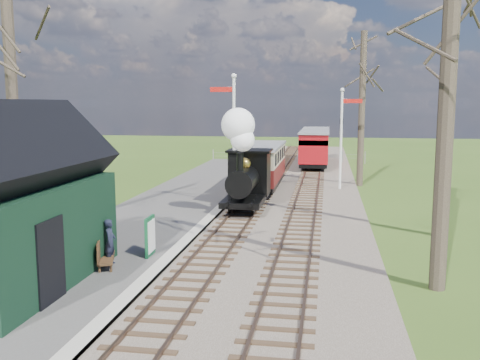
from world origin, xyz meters
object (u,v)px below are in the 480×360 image
at_px(sign_board, 150,236).
at_px(red_carriage_b, 316,143).
at_px(locomotive, 245,167).
at_px(person, 110,242).
at_px(semaphore_near, 232,131).
at_px(red_carriage_a, 314,149).
at_px(semaphore_far, 343,131).
at_px(bench, 103,253).
at_px(station_shed, 14,207).
at_px(coach, 262,164).

bearing_deg(sign_board, red_carriage_b, 81.63).
height_order(locomotive, person, locomotive).
xyz_separation_m(semaphore_near, red_carriage_a, (3.37, 15.49, -2.06)).
bearing_deg(red_carriage_a, semaphore_near, -102.27).
relative_size(semaphore_far, person, 4.25).
relative_size(red_carriage_b, bench, 3.62).
xyz_separation_m(semaphore_far, red_carriage_a, (-1.77, 9.49, -1.79)).
height_order(red_carriage_a, person, red_carriage_a).
xyz_separation_m(station_shed, red_carriage_a, (6.90, 27.49, -0.71)).
bearing_deg(red_carriage_b, station_shed, -101.81).
distance_m(semaphore_near, red_carriage_b, 21.36).
height_order(coach, red_carriage_a, red_carriage_a).
xyz_separation_m(coach, sign_board, (-1.79, -13.90, -0.71)).
height_order(semaphore_far, coach, semaphore_far).
bearing_deg(coach, red_carriage_a, 75.98).
height_order(locomotive, bench, locomotive).
xyz_separation_m(semaphore_near, semaphore_far, (5.14, 6.00, -0.27)).
bearing_deg(sign_board, semaphore_far, 67.43).
distance_m(coach, person, 15.25).
bearing_deg(red_carriage_b, semaphore_far, -83.25).
bearing_deg(semaphore_far, bench, -113.94).
height_order(red_carriage_a, bench, red_carriage_a).
height_order(red_carriage_b, sign_board, red_carriage_b).
bearing_deg(bench, station_shed, -128.85).
xyz_separation_m(semaphore_far, bench, (-7.16, -16.12, -2.77)).
bearing_deg(person, semaphore_near, -18.92).
bearing_deg(semaphore_near, locomotive, -52.50).
bearing_deg(coach, person, -99.93).
bearing_deg(sign_board, red_carriage_a, 79.77).
relative_size(semaphore_near, sign_board, 5.11).
distance_m(locomotive, person, 9.39).
relative_size(red_carriage_b, person, 3.98).
xyz_separation_m(semaphore_near, bench, (-2.01, -10.12, -3.04)).
relative_size(sign_board, person, 0.90).
bearing_deg(red_carriage_b, bench, -99.82).
distance_m(red_carriage_b, bench, 31.59).
distance_m(semaphore_far, red_carriage_b, 15.20).
height_order(locomotive, red_carriage_a, locomotive).
relative_size(sign_board, bench, 0.82).
bearing_deg(station_shed, coach, 75.88).
distance_m(station_shed, person, 3.01).
bearing_deg(red_carriage_b, sign_board, -98.37).
xyz_separation_m(coach, person, (-2.63, -15.00, -0.65)).
relative_size(semaphore_far, coach, 0.80).
xyz_separation_m(semaphore_far, coach, (-4.37, -0.92, -1.83)).
height_order(sign_board, bench, sign_board).
bearing_deg(red_carriage_b, coach, -99.28).
bearing_deg(bench, coach, 79.63).
distance_m(semaphore_far, sign_board, 16.25).
relative_size(semaphore_near, bench, 4.20).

